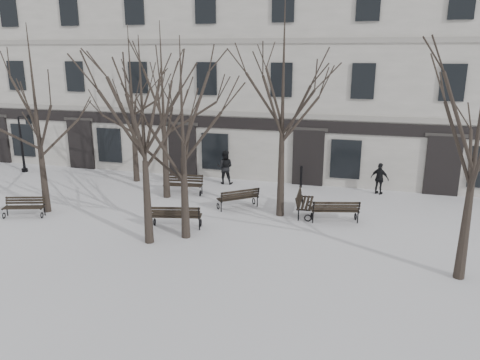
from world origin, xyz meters
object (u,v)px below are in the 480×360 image
at_px(bench_1, 176,216).
at_px(bench_2, 335,210).
at_px(bench_4, 238,198).
at_px(lamp_post, 24,139).
at_px(tree_1, 143,118).
at_px(bench_3, 183,184).
at_px(bench_5, 304,202).
at_px(tree_3, 478,133).
at_px(tree_0, 35,98).
at_px(tree_2, 182,116).
at_px(bench_0, 24,206).

xyz_separation_m(bench_1, bench_2, (5.98, 2.43, -0.01)).
xyz_separation_m(bench_2, bench_4, (-4.29, 0.60, -0.02)).
bearing_deg(lamp_post, tree_1, -33.38).
distance_m(bench_3, bench_5, 6.24).
distance_m(tree_3, bench_3, 13.64).
height_order(bench_2, bench_3, bench_2).
height_order(bench_1, bench_3, bench_1).
height_order(tree_0, tree_2, tree_0).
relative_size(tree_0, tree_3, 1.08).
distance_m(bench_1, bench_5, 5.54).
relative_size(bench_2, bench_3, 1.03).
bearing_deg(lamp_post, bench_4, -12.37).
xyz_separation_m(tree_2, bench_5, (3.89, 3.84, -4.04)).
bearing_deg(bench_1, tree_2, 120.69).
height_order(bench_2, bench_5, bench_5).
bearing_deg(bench_3, tree_3, -34.93).
bearing_deg(bench_4, tree_0, -21.41).
relative_size(tree_3, lamp_post, 2.17).
xyz_separation_m(tree_0, bench_5, (10.88, 2.73, -4.40)).
relative_size(bench_0, bench_1, 0.85).
relative_size(tree_2, bench_4, 4.01).
relative_size(tree_1, lamp_post, 2.17).
bearing_deg(lamp_post, tree_3, -18.87).
height_order(bench_0, bench_3, bench_3).
relative_size(tree_3, bench_5, 3.65).
bearing_deg(tree_1, tree_0, 161.78).
distance_m(tree_3, bench_4, 10.38).
xyz_separation_m(tree_0, bench_1, (6.28, -0.37, -4.40)).
xyz_separation_m(tree_2, bench_2, (5.28, 3.16, -4.05)).
height_order(tree_3, bench_5, tree_3).
distance_m(tree_2, bench_2, 7.37).
relative_size(tree_0, lamp_post, 2.35).
bearing_deg(bench_4, bench_0, -17.43).
bearing_deg(bench_2, bench_4, -22.67).
xyz_separation_m(tree_0, tree_2, (6.98, -1.10, -0.36)).
relative_size(tree_1, bench_2, 3.61).
relative_size(bench_2, lamp_post, 0.60).
relative_size(bench_3, bench_4, 1.07).
relative_size(bench_0, lamp_post, 0.52).
height_order(bench_1, lamp_post, lamp_post).
bearing_deg(bench_2, tree_3, 121.68).
relative_size(tree_0, bench_0, 4.50).
bearing_deg(tree_2, tree_1, -143.18).
xyz_separation_m(tree_3, lamp_post, (-22.01, 7.52, -2.61)).
relative_size(tree_2, bench_2, 3.62).
relative_size(bench_0, bench_3, 0.90).
height_order(bench_1, bench_2, bench_1).
relative_size(tree_2, tree_3, 1.00).
height_order(tree_1, bench_0, tree_1).
xyz_separation_m(tree_3, bench_0, (-16.86, 1.06, -4.10)).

